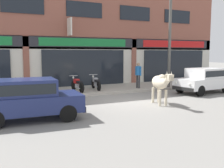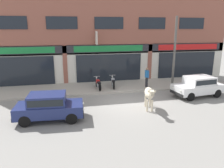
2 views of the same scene
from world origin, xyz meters
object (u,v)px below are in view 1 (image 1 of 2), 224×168
(car_1, at_px, (204,79))
(motorcycle_0, at_px, (77,85))
(utility_pole, at_px, (170,44))
(motorcycle_1, at_px, (96,83))
(pedestrian, at_px, (138,72))
(car_0, at_px, (29,98))
(cow, at_px, (160,83))

(car_1, height_order, motorcycle_0, car_1)
(motorcycle_0, height_order, utility_pole, utility_pole)
(motorcycle_1, height_order, pedestrian, pedestrian)
(utility_pole, bearing_deg, car_1, -67.47)
(car_0, distance_m, car_1, 10.43)
(motorcycle_1, bearing_deg, cow, -77.56)
(cow, height_order, car_1, cow)
(pedestrian, bearing_deg, utility_pole, -14.77)
(car_1, height_order, pedestrian, pedestrian)
(car_0, xyz_separation_m, car_1, (10.24, 1.99, 0.00))
(car_0, distance_m, utility_pole, 10.44)
(cow, distance_m, car_0, 5.81)
(motorcycle_1, xyz_separation_m, pedestrian, (2.65, -0.57, 0.60))
(cow, xyz_separation_m, car_0, (-5.80, -0.27, -0.19))
(car_0, bearing_deg, cow, 2.67)
(utility_pole, bearing_deg, car_0, -156.20)
(utility_pole, bearing_deg, cow, -132.67)
(utility_pole, bearing_deg, motorcycle_0, 171.35)
(motorcycle_0, bearing_deg, motorcycle_1, 9.07)
(car_1, relative_size, motorcycle_1, 2.07)
(car_1, bearing_deg, pedestrian, 137.23)
(car_0, relative_size, motorcycle_1, 2.05)
(cow, distance_m, car_1, 4.76)
(cow, relative_size, pedestrian, 1.32)
(motorcycle_0, height_order, pedestrian, pedestrian)
(cow, relative_size, car_0, 0.57)
(cow, distance_m, pedestrian, 4.65)
(motorcycle_1, bearing_deg, utility_pole, -13.25)
(motorcycle_0, xyz_separation_m, motorcycle_1, (1.24, 0.20, 0.00))
(cow, relative_size, motorcycle_1, 1.17)
(motorcycle_0, distance_m, pedestrian, 3.96)
(car_1, height_order, motorcycle_1, car_1)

